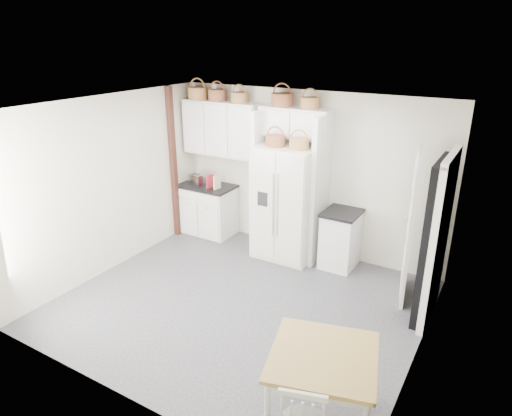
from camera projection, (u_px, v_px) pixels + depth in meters
The scene contains 28 objects.
floor at pixel (241, 304), 6.11m from camera, with size 4.50×4.50×0.00m, color #2F2D37.
ceiling at pixel (238, 107), 5.18m from camera, with size 4.50×4.50×0.00m, color white.
wall_back at pixel (307, 174), 7.25m from camera, with size 4.50×4.50×0.00m, color silver.
wall_left at pixel (111, 185), 6.71m from camera, with size 4.00×4.00×0.00m, color silver.
wall_right at pixel (428, 256), 4.57m from camera, with size 4.00×4.00×0.00m, color silver.
refrigerator at pixel (287, 203), 7.15m from camera, with size 0.93×0.75×1.81m, color silver.
base_cab_left at pixel (208, 210), 8.16m from camera, with size 0.93×0.59×0.86m, color white.
base_cab_right at pixel (340, 240), 6.97m from camera, with size 0.49×0.58×0.86m, color white.
dining_table at pixel (321, 389), 4.11m from camera, with size 0.92×0.92×0.77m, color olive.
counter_left at pixel (207, 186), 8.00m from camera, with size 0.97×0.63×0.04m, color black.
counter_right at pixel (342, 213), 6.81m from camera, with size 0.53×0.62×0.04m, color black.
toaster at pixel (196, 180), 7.96m from camera, with size 0.28×0.16×0.19m, color silver.
cookbook_red at pixel (210, 181), 7.83m from camera, with size 0.03×0.15×0.23m, color #B52230.
cookbook_cream at pixel (217, 182), 7.75m from camera, with size 0.03×0.16×0.24m, color beige.
basket_upper_a at pixel (198, 93), 7.64m from camera, with size 0.34×0.34×0.20m, color brown.
basket_upper_b at pixel (217, 95), 7.46m from camera, with size 0.31×0.31×0.18m, color brown.
basket_upper_c at pixel (239, 98), 7.26m from camera, with size 0.28×0.28×0.16m, color brown.
basket_bridge_a at pixel (282, 100), 6.89m from camera, with size 0.34×0.34×0.19m, color brown.
basket_bridge_b at pixel (310, 103), 6.67m from camera, with size 0.29×0.29×0.16m, color brown.
basket_fridge_a at pixel (275, 141), 6.80m from camera, with size 0.30×0.30×0.16m, color brown.
basket_fridge_b at pixel (299, 144), 6.62m from camera, with size 0.29×0.29×0.16m, color brown.
upper_cabinet at pixel (222, 129), 7.61m from camera, with size 1.40×0.34×0.90m, color white.
bridge_cabinet at pixel (295, 123), 6.89m from camera, with size 1.12×0.34×0.45m, color white.
fridge_panel_left at pixel (262, 181), 7.38m from camera, with size 0.08×0.60×2.30m, color white.
fridge_panel_right at pixel (320, 192), 6.89m from camera, with size 0.08×0.60×2.30m, color white.
trim_post at pixel (173, 164), 7.77m from camera, with size 0.09×0.09×2.60m, color #381A12.
doorway_void at pixel (434, 242), 5.52m from camera, with size 0.18×0.85×2.05m, color black.
door_slab at pixel (411, 226), 5.96m from camera, with size 0.80×0.04×2.05m, color white.
Camera 1 is at (2.85, -4.41, 3.38)m, focal length 32.00 mm.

